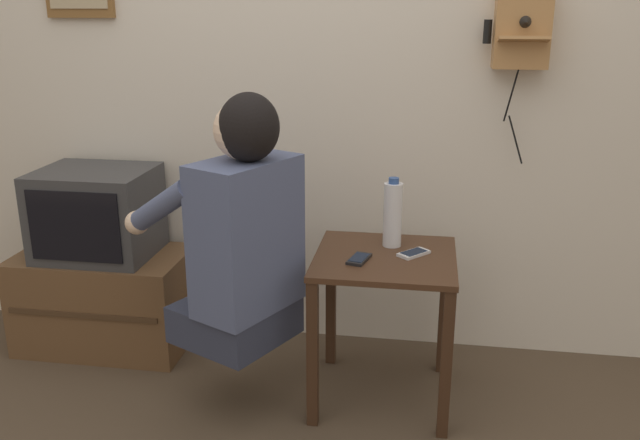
% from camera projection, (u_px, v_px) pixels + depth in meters
% --- Properties ---
extents(wall_back, '(6.80, 0.05, 2.55)m').
position_uv_depth(wall_back, '(318.00, 57.00, 2.83)').
color(wall_back, beige).
rests_on(wall_back, ground_plane).
extents(side_table, '(0.52, 0.51, 0.59)m').
position_uv_depth(side_table, '(384.00, 286.00, 2.56)').
color(side_table, '#422819').
rests_on(side_table, ground_plane).
extents(person, '(0.65, 0.59, 0.92)m').
position_uv_depth(person, '(241.00, 231.00, 2.39)').
color(person, '#2D3347').
rests_on(person, ground_plane).
extents(tv_stand, '(0.74, 0.43, 0.44)m').
position_uv_depth(tv_stand, '(105.00, 299.00, 3.04)').
color(tv_stand, brown).
rests_on(tv_stand, ground_plane).
extents(television, '(0.48, 0.40, 0.38)m').
position_uv_depth(television, '(97.00, 213.00, 2.93)').
color(television, '#38383A').
rests_on(television, tv_stand).
extents(wall_phone_antique, '(0.25, 0.18, 0.73)m').
position_uv_depth(wall_phone_antique, '(522.00, 26.00, 2.59)').
color(wall_phone_antique, '#AD7A47').
extents(cell_phone_held, '(0.09, 0.13, 0.01)m').
position_uv_depth(cell_phone_held, '(359.00, 259.00, 2.47)').
color(cell_phone_held, black).
rests_on(cell_phone_held, side_table).
extents(cell_phone_spare, '(0.13, 0.13, 0.01)m').
position_uv_depth(cell_phone_spare, '(414.00, 253.00, 2.52)').
color(cell_phone_spare, silver).
rests_on(cell_phone_spare, side_table).
extents(water_bottle, '(0.07, 0.07, 0.27)m').
position_uv_depth(water_bottle, '(393.00, 214.00, 2.58)').
color(water_bottle, silver).
rests_on(water_bottle, side_table).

